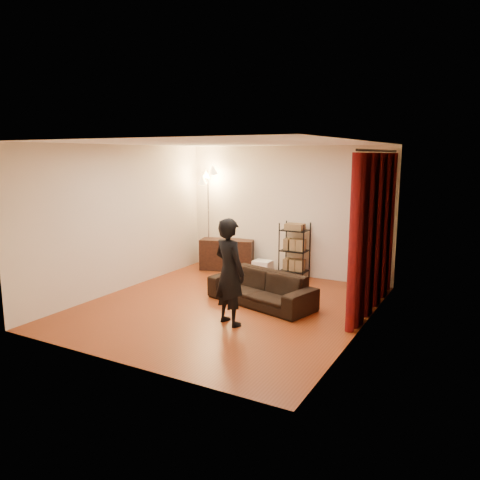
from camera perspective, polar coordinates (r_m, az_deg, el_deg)
The scene contains 14 objects.
floor at distance 7.95m, azimuth -1.69°, elevation -8.10°, with size 5.00×5.00×0.00m, color brown.
ceiling at distance 7.54m, azimuth -1.80°, elevation 11.74°, with size 5.00×5.00×0.00m, color white.
wall_back at distance 9.85m, azimuth 5.67°, elevation 3.50°, with size 5.00×5.00×0.00m, color beige.
wall_front at distance 5.66m, azimuth -14.71°, elevation -1.90°, with size 5.00×5.00×0.00m, color beige.
wall_left at distance 8.97m, azimuth -14.23°, elevation 2.57°, with size 5.00×5.00×0.00m, color beige.
wall_right at distance 6.79m, azimuth 14.86°, elevation 0.10°, with size 5.00×5.00×0.00m, color beige.
curtain_rod at distance 7.80m, azimuth 16.61°, elevation 10.40°, with size 0.04×0.04×2.65m, color black.
curtain at distance 7.91m, azimuth 15.98°, elevation 0.92°, with size 0.22×2.65×2.55m, color #630B08, non-canonical shape.
sofa at distance 8.01m, azimuth 2.58°, elevation -5.89°, with size 1.90×0.74×0.56m, color black.
person at distance 6.94m, azimuth -1.29°, elevation -3.91°, with size 0.59×0.39×1.61m, color black.
media_cabinet at distance 10.34m, azimuth -1.58°, elevation -1.79°, with size 1.17×0.44×0.68m, color black.
storage_boxes at distance 9.96m, azimuth 2.72°, elevation -3.36°, with size 0.38×0.30×0.31m, color white, non-canonical shape.
wire_shelf at distance 9.64m, azimuth 6.65°, elevation -1.30°, with size 0.53×0.37×1.16m, color black, non-canonical shape.
floor_lamp at distance 10.45m, azimuth -3.88°, elevation 2.57°, with size 0.40×0.40×2.21m, color silver, non-canonical shape.
Camera 1 is at (3.83, -6.50, 2.52)m, focal length 35.00 mm.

